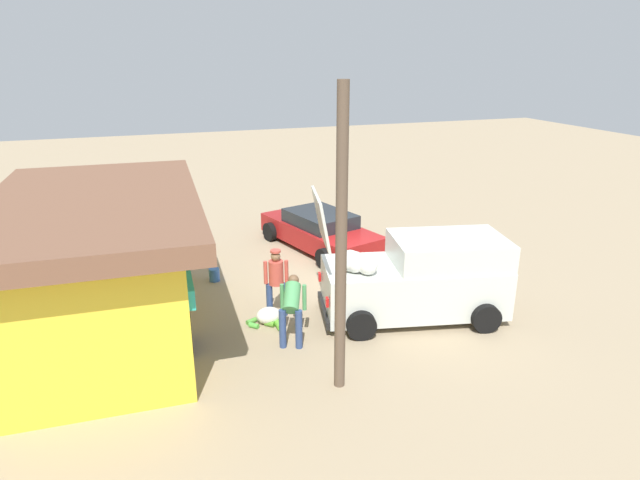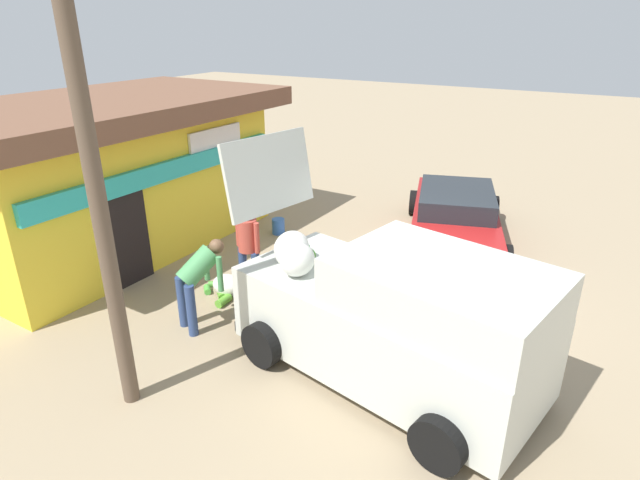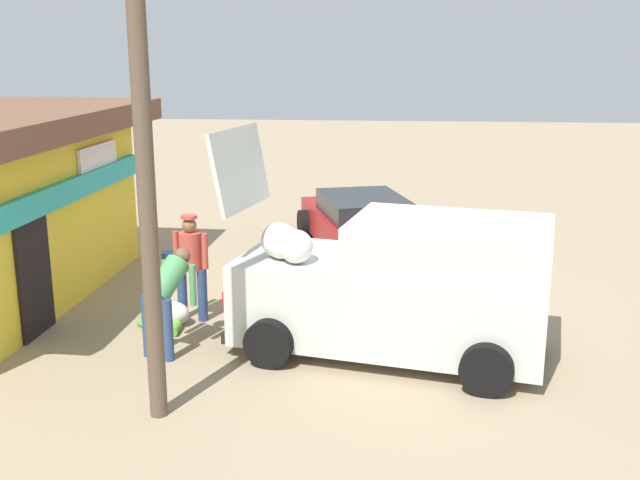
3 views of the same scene
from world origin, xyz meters
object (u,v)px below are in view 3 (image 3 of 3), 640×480
(unloaded_banana_pile, at_px, (169,315))
(delivery_van, at_px, (399,286))
(parked_sedan, at_px, (363,226))
(paint_bucket, at_px, (170,261))
(customer_bending, at_px, (167,292))
(vendor_standing, at_px, (191,261))

(unloaded_banana_pile, bearing_deg, delivery_van, -102.01)
(delivery_van, height_order, parked_sedan, delivery_van)
(unloaded_banana_pile, height_order, paint_bucket, unloaded_banana_pile)
(parked_sedan, height_order, customer_bending, customer_bending)
(customer_bending, relative_size, unloaded_banana_pile, 1.72)
(delivery_van, xyz_separation_m, customer_bending, (-0.26, 3.13, -0.09))
(vendor_standing, distance_m, paint_bucket, 2.87)
(delivery_van, distance_m, customer_bending, 3.14)
(customer_bending, bearing_deg, unloaded_banana_pile, 16.12)
(customer_bending, xyz_separation_m, unloaded_banana_pile, (0.98, 0.28, -0.71))
(delivery_van, bearing_deg, parked_sedan, 7.12)
(delivery_van, distance_m, paint_bucket, 5.59)
(parked_sedan, bearing_deg, delivery_van, -172.88)
(unloaded_banana_pile, bearing_deg, customer_bending, -163.88)
(parked_sedan, bearing_deg, paint_bucket, 113.75)
(vendor_standing, distance_m, unloaded_banana_pile, 0.88)
(vendor_standing, bearing_deg, customer_bending, 179.83)
(parked_sedan, distance_m, unloaded_banana_pile, 5.24)
(delivery_van, height_order, paint_bucket, delivery_van)
(parked_sedan, xyz_separation_m, unloaded_banana_pile, (-4.43, 2.77, -0.39))
(unloaded_banana_pile, distance_m, paint_bucket, 2.97)
(delivery_van, bearing_deg, paint_bucket, 49.67)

